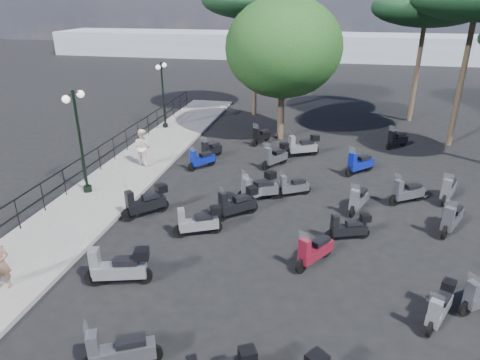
% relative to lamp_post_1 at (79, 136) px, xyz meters
% --- Properties ---
extents(ground, '(120.00, 120.00, 0.00)m').
position_rel_lamp_post_1_xyz_m(ground, '(7.15, -1.24, -2.50)').
color(ground, black).
rests_on(ground, ground).
extents(sidewalk, '(3.00, 30.00, 0.15)m').
position_rel_lamp_post_1_xyz_m(sidewalk, '(0.65, 1.76, -2.42)').
color(sidewalk, slate).
rests_on(sidewalk, ground).
extents(railing, '(0.04, 26.04, 1.10)m').
position_rel_lamp_post_1_xyz_m(railing, '(-0.65, 1.56, -1.60)').
color(railing, black).
rests_on(railing, sidewalk).
extents(lamp_post_1, '(0.33, 1.21, 4.12)m').
position_rel_lamp_post_1_xyz_m(lamp_post_1, '(0.00, 0.00, 0.00)').
color(lamp_post_1, black).
rests_on(lamp_post_1, sidewalk).
extents(lamp_post_2, '(0.31, 1.13, 3.83)m').
position_rel_lamp_post_1_xyz_m(lamp_post_2, '(-0.29, 9.39, -0.16)').
color(lamp_post_2, black).
rests_on(lamp_post_2, sidewalk).
extents(pedestrian_far, '(1.00, 0.88, 1.72)m').
position_rel_lamp_post_1_xyz_m(pedestrian_far, '(1.01, 3.27, -1.49)').
color(pedestrian_far, silver).
rests_on(pedestrian_far, sidewalk).
extents(scooter_1, '(1.83, 0.80, 1.49)m').
position_rel_lamp_post_1_xyz_m(scooter_1, '(3.98, -5.18, -1.94)').
color(scooter_1, black).
rests_on(scooter_1, ground).
extents(scooter_2, '(1.37, 1.43, 1.44)m').
position_rel_lamp_post_1_xyz_m(scooter_2, '(3.06, -1.22, -1.96)').
color(scooter_2, black).
rests_on(scooter_2, ground).
extents(scooter_3, '(1.56, 0.93, 1.34)m').
position_rel_lamp_post_1_xyz_m(scooter_3, '(5.33, -2.15, -1.99)').
color(scooter_3, black).
rests_on(scooter_3, ground).
extents(scooter_4, '(1.02, 1.34, 1.26)m').
position_rel_lamp_post_1_xyz_m(scooter_4, '(3.68, 3.72, -2.06)').
color(scooter_4, black).
rests_on(scooter_4, ground).
extents(scooter_5, '(0.80, 1.53, 1.28)m').
position_rel_lamp_post_1_xyz_m(scooter_5, '(3.77, 5.06, -2.05)').
color(scooter_5, black).
rests_on(scooter_5, ground).
extents(scooter_7, '(1.60, 0.94, 1.38)m').
position_rel_lamp_post_1_xyz_m(scooter_7, '(5.34, -7.90, -2.02)').
color(scooter_7, black).
rests_on(scooter_7, ground).
extents(scooter_8, '(1.42, 1.30, 1.40)m').
position_rel_lamp_post_1_xyz_m(scooter_8, '(6.32, -0.60, -1.97)').
color(scooter_8, black).
rests_on(scooter_8, ground).
extents(scooter_9, '(1.30, 1.48, 1.43)m').
position_rel_lamp_post_1_xyz_m(scooter_9, '(6.83, 0.85, -1.96)').
color(scooter_9, black).
rests_on(scooter_9, ground).
extents(scooter_10, '(1.10, 1.48, 1.35)m').
position_rel_lamp_post_1_xyz_m(scooter_10, '(7.02, 4.66, -1.99)').
color(scooter_10, black).
rests_on(scooter_10, ground).
extents(scooter_11, '(0.83, 1.50, 1.27)m').
position_rel_lamp_post_1_xyz_m(scooter_11, '(5.80, 7.86, -2.06)').
color(scooter_11, black).
rests_on(scooter_11, ground).
extents(scooter_14, '(1.46, 0.73, 1.20)m').
position_rel_lamp_post_1_xyz_m(scooter_14, '(10.23, -1.41, -2.04)').
color(scooter_14, black).
rests_on(scooter_14, ground).
extents(scooter_15, '(1.34, 0.87, 1.19)m').
position_rel_lamp_post_1_xyz_m(scooter_15, '(8.13, 1.56, -2.08)').
color(scooter_15, black).
rests_on(scooter_15, ground).
extents(scooter_16, '(1.66, 0.91, 1.41)m').
position_rel_lamp_post_1_xyz_m(scooter_16, '(6.83, 0.90, -2.01)').
color(scooter_16, black).
rests_on(scooter_16, ground).
extents(scooter_17, '(1.66, 1.02, 1.43)m').
position_rel_lamp_post_1_xyz_m(scooter_17, '(8.16, 6.30, -1.96)').
color(scooter_17, black).
rests_on(scooter_17, ground).
extents(scooter_19, '(0.88, 1.42, 1.23)m').
position_rel_lamp_post_1_xyz_m(scooter_19, '(12.32, -4.96, -2.04)').
color(scooter_19, black).
rests_on(scooter_19, ground).
extents(scooter_20, '(1.07, 1.48, 1.36)m').
position_rel_lamp_post_1_xyz_m(scooter_20, '(9.21, -3.09, -2.02)').
color(scooter_20, black).
rests_on(scooter_20, ground).
extents(scooter_21, '(1.44, 1.03, 1.33)m').
position_rel_lamp_post_1_xyz_m(scooter_21, '(12.50, 1.83, -2.04)').
color(scooter_21, black).
rests_on(scooter_21, ground).
extents(scooter_22, '(0.81, 1.59, 1.33)m').
position_rel_lamp_post_1_xyz_m(scooter_22, '(10.63, 0.77, -2.04)').
color(scooter_22, black).
rests_on(scooter_22, ground).
extents(scooter_23, '(1.30, 1.33, 1.40)m').
position_rel_lamp_post_1_xyz_m(scooter_23, '(10.84, 4.56, -2.01)').
color(scooter_23, black).
rests_on(scooter_23, ground).
extents(scooter_27, '(1.00, 1.62, 1.42)m').
position_rel_lamp_post_1_xyz_m(scooter_27, '(13.66, -0.15, -2.01)').
color(scooter_27, black).
rests_on(scooter_27, ground).
extents(scooter_28, '(0.88, 1.61, 1.37)m').
position_rel_lamp_post_1_xyz_m(scooter_28, '(14.11, 2.41, -2.02)').
color(scooter_28, black).
rests_on(scooter_28, ground).
extents(scooter_29, '(1.22, 1.25, 1.31)m').
position_rel_lamp_post_1_xyz_m(scooter_29, '(12.92, 8.65, -2.04)').
color(scooter_29, black).
rests_on(scooter_29, ground).
extents(broadleaf_tree, '(6.12, 6.12, 7.56)m').
position_rel_lamp_post_1_xyz_m(broadleaf_tree, '(6.71, 9.04, 2.45)').
color(broadleaf_tree, '#38281E').
rests_on(broadleaf_tree, ground).
extents(pine_0, '(6.39, 6.39, 7.92)m').
position_rel_lamp_post_1_xyz_m(pine_0, '(14.43, 14.50, 4.29)').
color(pine_0, '#38281E').
rests_on(pine_0, ground).
extents(pine_2, '(6.73, 6.73, 8.40)m').
position_rel_lamp_post_1_xyz_m(pine_2, '(4.34, 13.93, 4.71)').
color(pine_2, '#38281E').
rests_on(pine_2, ground).
extents(distant_hills, '(70.00, 8.00, 3.00)m').
position_rel_lamp_post_1_xyz_m(distant_hills, '(7.15, 43.76, -1.00)').
color(distant_hills, gray).
rests_on(distant_hills, ground).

